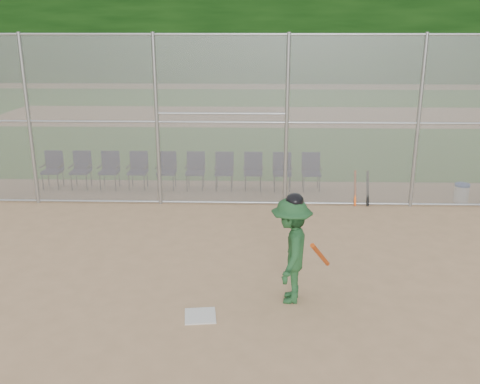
{
  "coord_description": "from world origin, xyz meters",
  "views": [
    {
      "loc": [
        0.29,
        -7.22,
        4.15
      ],
      "look_at": [
        0.0,
        2.5,
        1.1
      ],
      "focal_mm": 40.0,
      "sensor_mm": 36.0,
      "label": 1
    }
  ],
  "objects_px": {
    "batter_at_plate": "(291,250)",
    "water_cooler": "(461,193)",
    "home_plate": "(200,316)",
    "chair_0": "(52,170)"
  },
  "relations": [
    {
      "from": "batter_at_plate",
      "to": "water_cooler",
      "type": "xyz_separation_m",
      "value": [
        4.48,
        5.02,
        -0.62
      ]
    },
    {
      "from": "batter_at_plate",
      "to": "home_plate",
      "type": "bearing_deg",
      "value": -157.66
    },
    {
      "from": "chair_0",
      "to": "water_cooler",
      "type": "bearing_deg",
      "value": -4.74
    },
    {
      "from": "home_plate",
      "to": "water_cooler",
      "type": "xyz_separation_m",
      "value": [
        5.84,
        5.58,
        0.22
      ]
    },
    {
      "from": "home_plate",
      "to": "water_cooler",
      "type": "height_order",
      "value": "water_cooler"
    },
    {
      "from": "water_cooler",
      "to": "batter_at_plate",
      "type": "bearing_deg",
      "value": -131.78
    },
    {
      "from": "batter_at_plate",
      "to": "water_cooler",
      "type": "distance_m",
      "value": 6.76
    },
    {
      "from": "water_cooler",
      "to": "chair_0",
      "type": "distance_m",
      "value": 10.44
    },
    {
      "from": "home_plate",
      "to": "chair_0",
      "type": "relative_size",
      "value": 0.48
    },
    {
      "from": "water_cooler",
      "to": "chair_0",
      "type": "xyz_separation_m",
      "value": [
        -10.4,
        0.86,
        0.25
      ]
    }
  ]
}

